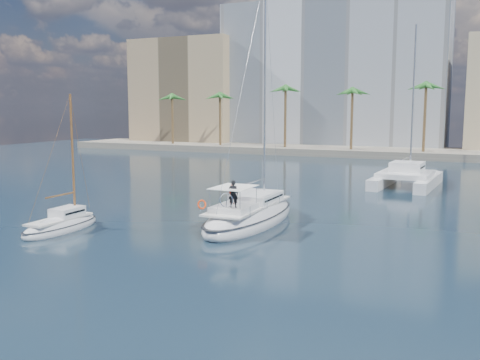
% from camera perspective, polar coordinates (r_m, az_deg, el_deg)
% --- Properties ---
extents(ground, '(160.00, 160.00, 0.00)m').
position_cam_1_polar(ground, '(35.43, -0.51, -5.41)').
color(ground, black).
rests_on(ground, ground).
extents(quay, '(120.00, 14.00, 1.20)m').
position_cam_1_polar(quay, '(93.77, 15.23, 2.89)').
color(quay, gray).
rests_on(quay, ground).
extents(building_modern, '(42.00, 16.00, 28.00)m').
position_cam_1_polar(building_modern, '(107.81, 10.08, 10.76)').
color(building_modern, white).
rests_on(building_modern, ground).
extents(building_tan_left, '(22.00, 14.00, 22.00)m').
position_cam_1_polar(building_tan_left, '(115.15, -5.29, 9.15)').
color(building_tan_left, tan).
rests_on(building_tan_left, ground).
extents(palm_left, '(3.60, 3.60, 12.30)m').
position_cam_1_polar(palm_left, '(100.76, -4.65, 8.96)').
color(palm_left, brown).
rests_on(palm_left, ground).
extents(palm_centre, '(3.60, 3.60, 12.30)m').
position_cam_1_polar(palm_centre, '(89.56, 15.04, 8.88)').
color(palm_centre, brown).
rests_on(palm_centre, ground).
extents(main_sloop, '(4.04, 12.44, 18.42)m').
position_cam_1_polar(main_sloop, '(37.36, 1.09, -3.86)').
color(main_sloop, silver).
rests_on(main_sloop, ground).
extents(small_sloop, '(2.08, 6.60, 9.49)m').
position_cam_1_polar(small_sloop, '(37.23, -18.49, -4.57)').
color(small_sloop, silver).
rests_on(small_sloop, ground).
extents(catamaran, '(6.36, 11.61, 16.52)m').
position_cam_1_polar(catamaran, '(57.68, 17.34, 0.48)').
color(catamaran, silver).
rests_on(catamaran, ground).
extents(seagull, '(1.20, 0.52, 0.22)m').
position_cam_1_polar(seagull, '(38.67, 2.18, -3.38)').
color(seagull, silver).
rests_on(seagull, ground).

